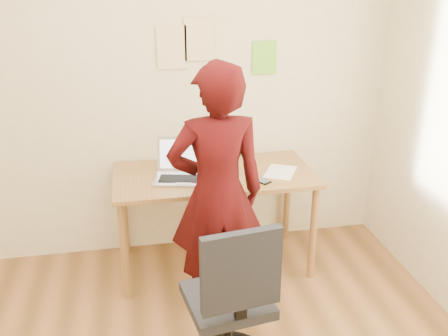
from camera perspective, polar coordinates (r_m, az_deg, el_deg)
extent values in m
cube|color=beige|center=(3.67, -7.98, 10.15)|extent=(3.50, 0.04, 2.70)
cube|color=olive|center=(3.51, -1.14, -0.83)|extent=(1.40, 0.70, 0.03)
cylinder|color=olive|center=(3.37, -11.29, -9.37)|extent=(0.05, 0.05, 0.71)
cylinder|color=olive|center=(3.58, 10.15, -7.37)|extent=(0.05, 0.05, 0.71)
cylinder|color=olive|center=(3.90, -11.34, -4.86)|extent=(0.05, 0.05, 0.71)
cylinder|color=olive|center=(4.08, 7.23, -3.37)|extent=(0.05, 0.05, 0.71)
cube|color=#AFAFB6|center=(3.40, -5.03, -1.30)|extent=(0.40, 0.32, 0.02)
cube|color=black|center=(3.40, -5.03, -1.15)|extent=(0.31, 0.20, 0.00)
cube|color=#AFAFB6|center=(3.50, -4.81, 1.60)|extent=(0.36, 0.15, 0.24)
cube|color=white|center=(3.50, -4.81, 1.60)|extent=(0.31, 0.12, 0.20)
cube|color=white|center=(3.55, 6.46, -0.44)|extent=(0.30, 0.33, 0.00)
cube|color=black|center=(3.39, 4.26, -1.45)|extent=(0.13, 0.15, 0.01)
cube|color=#3F4C59|center=(3.38, 4.26, -1.36)|extent=(0.11, 0.12, 0.00)
cube|color=#ECCE8D|center=(3.61, -5.98, 13.55)|extent=(0.21, 0.00, 0.30)
cube|color=#ECCE8D|center=(3.62, -2.84, 14.51)|extent=(0.21, 0.00, 0.30)
cube|color=#76CD2E|center=(3.74, 4.67, 12.47)|extent=(0.18, 0.00, 0.24)
cube|color=black|center=(2.75, 0.36, -14.84)|extent=(0.48, 0.48, 0.06)
cube|color=black|center=(2.42, 2.00, -11.70)|extent=(0.40, 0.11, 0.42)
cube|color=black|center=(2.55, 1.89, -15.68)|extent=(0.06, 0.05, 0.11)
cylinder|color=black|center=(2.89, 0.35, -18.48)|extent=(0.06, 0.06, 0.42)
imported|color=#350707|center=(3.01, -0.82, -3.03)|extent=(0.60, 0.40, 1.63)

